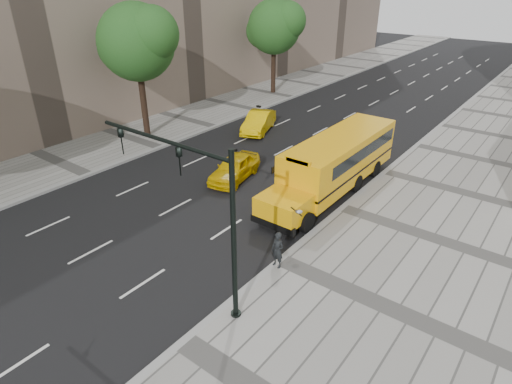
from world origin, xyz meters
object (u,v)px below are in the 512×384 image
Objects in this scene: traffic_signal at (200,205)px; tree_b at (137,42)px; taxi_near at (235,168)px; tree_c at (275,27)px; pedestrian at (277,250)px; school_bus at (337,159)px; taxi_far at (259,122)px.

tree_b is at bearing 146.52° from traffic_signal.
taxi_near is 0.65× the size of traffic_signal.
taxi_near is at bearing -61.27° from tree_c.
pedestrian reaches higher than taxi_near.
school_bus is (14.90, 0.92, -4.97)m from tree_b.
tree_b is at bearing 163.47° from pedestrian.
tree_c is 30.66m from traffic_signal.
pedestrian is at bearing 73.22° from traffic_signal.
tree_b is 1.45× the size of traffic_signal.
pedestrian is (6.92, -5.56, 0.23)m from taxi_near.
tree_b is 0.80× the size of school_bus.
pedestrian reaches higher than taxi_far.
tree_c is 21.68m from school_bus.
tree_c reaches higher than pedestrian.
tree_b is at bearing -176.46° from school_bus.
school_bus is 5.93m from taxi_near.
pedestrian is at bearing -50.40° from taxi_near.
school_bus is 1.81× the size of traffic_signal.
tree_c is 1.93× the size of taxi_far.
traffic_signal is (-0.96, -3.18, 3.15)m from pedestrian.
school_bus is 2.54× the size of taxi_far.
tree_b is 10.20m from taxi_far.
taxi_near is at bearing 148.05° from pedestrian.
taxi_near is (9.63, -1.58, -6.02)m from tree_b.
traffic_signal is at bearing -33.48° from tree_b.
pedestrian is (1.65, -8.06, -0.83)m from school_bus.
school_bus is 7.33× the size of pedestrian.
taxi_far is at bearing 136.45° from pedestrian.
tree_c is 1.37× the size of traffic_signal.
school_bus is (14.91, -15.07, -4.56)m from tree_c.
tree_c is 20.81m from taxi_near.
tree_b reaches higher than school_bus.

